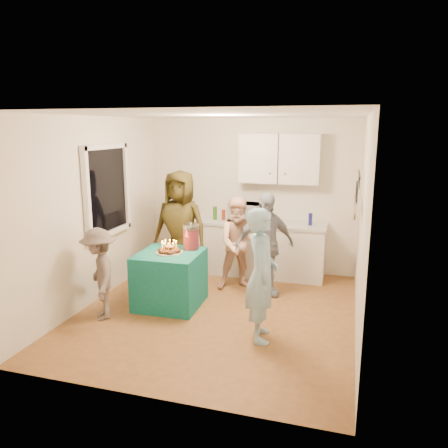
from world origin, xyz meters
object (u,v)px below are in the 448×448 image
(party_table, at_px, (170,279))
(punch_jar, at_px, (191,237))
(man_birthday, at_px, (261,275))
(counter, at_px, (258,250))
(woman_back_right, at_px, (265,245))
(woman_back_center, at_px, (240,244))
(microwave, at_px, (246,212))
(child_near_left, at_px, (100,274))
(woman_back_left, at_px, (180,228))

(party_table, bearing_deg, punch_jar, 49.89)
(punch_jar, relative_size, man_birthday, 0.22)
(counter, distance_m, woman_back_right, 1.01)
(counter, distance_m, woman_back_center, 0.80)
(party_table, bearing_deg, man_birthday, -23.66)
(party_table, relative_size, woman_back_right, 0.55)
(woman_back_right, bearing_deg, microwave, 85.70)
(counter, bearing_deg, child_near_left, -125.04)
(punch_jar, height_order, child_near_left, child_near_left)
(party_table, xyz_separation_m, woman_back_left, (-0.19, 0.88, 0.52))
(punch_jar, height_order, woman_back_right, woman_back_right)
(party_table, relative_size, woman_back_left, 0.47)
(counter, bearing_deg, woman_back_center, -99.71)
(woman_back_center, bearing_deg, man_birthday, -90.10)
(woman_back_left, height_order, woman_back_right, woman_back_left)
(punch_jar, distance_m, woman_back_left, 0.74)
(woman_back_center, distance_m, child_near_left, 2.14)
(microwave, height_order, woman_back_left, woman_back_left)
(woman_back_right, bearing_deg, woman_back_center, 125.51)
(punch_jar, distance_m, child_near_left, 1.34)
(counter, distance_m, woman_back_left, 1.41)
(microwave, xyz_separation_m, punch_jar, (-0.47, -1.37, -0.13))
(woman_back_left, bearing_deg, man_birthday, -40.75)
(man_birthday, bearing_deg, party_table, 51.17)
(punch_jar, xyz_separation_m, man_birthday, (1.19, -0.89, -0.14))
(man_birthday, bearing_deg, woman_back_right, -5.63)
(punch_jar, bearing_deg, man_birthday, -36.55)
(woman_back_left, distance_m, woman_back_right, 1.39)
(counter, height_order, woman_back_left, woman_back_left)
(microwave, relative_size, woman_back_right, 0.36)
(microwave, relative_size, child_near_left, 0.46)
(party_table, height_order, child_near_left, child_near_left)
(punch_jar, bearing_deg, woman_back_center, 48.77)
(child_near_left, bearing_deg, woman_back_center, 98.47)
(microwave, relative_size, woman_back_center, 0.39)
(man_birthday, xyz_separation_m, child_near_left, (-2.12, -0.03, -0.18))
(microwave, bearing_deg, counter, 10.78)
(counter, bearing_deg, woman_back_left, -145.34)
(counter, bearing_deg, punch_jar, -116.36)
(microwave, distance_m, child_near_left, 2.71)
(woman_back_center, height_order, woman_back_right, woman_back_right)
(woman_back_left, xyz_separation_m, child_near_left, (-0.51, -1.53, -0.30))
(party_table, height_order, punch_jar, punch_jar)
(man_birthday, height_order, child_near_left, man_birthday)
(man_birthday, height_order, woman_back_left, woman_back_left)
(man_birthday, xyz_separation_m, woman_back_center, (-0.64, 1.52, -0.07))
(microwave, bearing_deg, party_table, -102.30)
(woman_back_right, bearing_deg, woman_back_left, 140.82)
(woman_back_left, xyz_separation_m, woman_back_right, (1.38, -0.15, -0.13))
(microwave, bearing_deg, punch_jar, -98.30)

